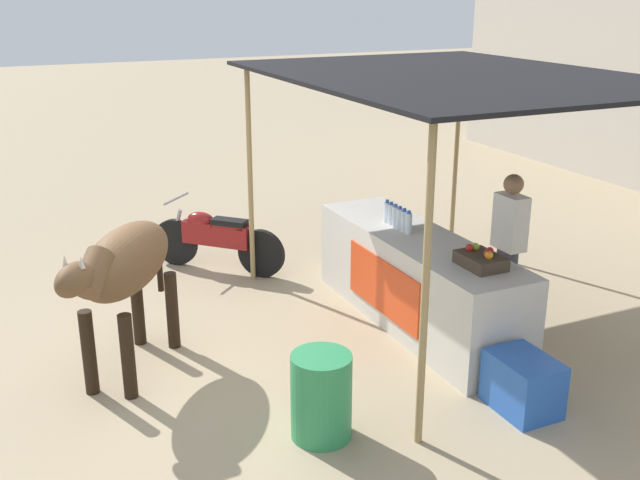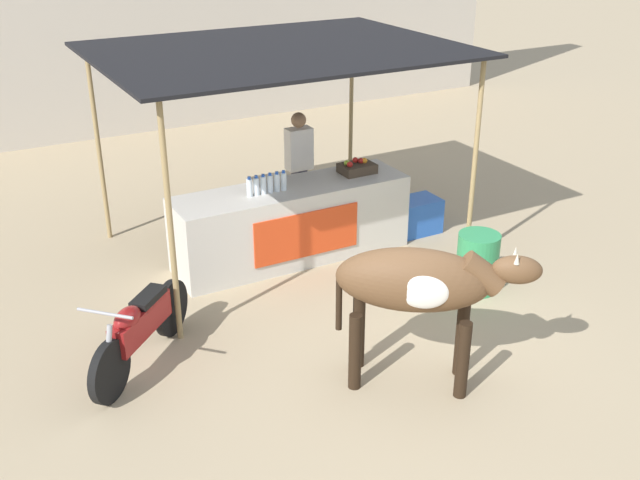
% 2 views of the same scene
% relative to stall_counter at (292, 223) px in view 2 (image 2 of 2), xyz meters
% --- Properties ---
extents(ground_plane, '(60.00, 60.00, 0.00)m').
position_rel_stall_counter_xyz_m(ground_plane, '(0.00, -2.20, -0.48)').
color(ground_plane, tan).
extents(stall_counter, '(3.00, 0.82, 0.96)m').
position_rel_stall_counter_xyz_m(stall_counter, '(0.00, 0.00, 0.00)').
color(stall_counter, beige).
rests_on(stall_counter, ground).
extents(stall_awning, '(4.20, 3.20, 2.59)m').
position_rel_stall_counter_xyz_m(stall_awning, '(0.00, 0.30, 2.01)').
color(stall_awning, black).
rests_on(stall_awning, ground).
extents(water_bottle_row, '(0.52, 0.07, 0.25)m').
position_rel_stall_counter_xyz_m(water_bottle_row, '(-0.35, -0.05, 0.59)').
color(water_bottle_row, silver).
rests_on(water_bottle_row, stall_counter).
extents(fruit_crate, '(0.44, 0.32, 0.18)m').
position_rel_stall_counter_xyz_m(fruit_crate, '(0.97, 0.06, 0.55)').
color(fruit_crate, '#3F3326').
rests_on(fruit_crate, stall_counter).
extents(vendor_behind_counter, '(0.34, 0.22, 1.65)m').
position_rel_stall_counter_xyz_m(vendor_behind_counter, '(0.50, 0.75, 0.37)').
color(vendor_behind_counter, '#383842').
rests_on(vendor_behind_counter, ground).
extents(cooler_box, '(0.60, 0.44, 0.48)m').
position_rel_stall_counter_xyz_m(cooler_box, '(1.85, -0.10, -0.24)').
color(cooler_box, blue).
rests_on(cooler_box, ground).
extents(water_barrel, '(0.48, 0.48, 0.71)m').
position_rel_stall_counter_xyz_m(water_barrel, '(1.49, -1.79, -0.13)').
color(water_barrel, '#2D8C51').
rests_on(water_barrel, ground).
extents(cow, '(1.68, 1.38, 1.44)m').
position_rel_stall_counter_xyz_m(cow, '(-0.19, -2.95, 0.55)').
color(cow, brown).
rests_on(cow, ground).
extents(motorcycle_parked, '(1.34, 1.32, 0.90)m').
position_rel_stall_counter_xyz_m(motorcycle_parked, '(-2.37, -1.45, -0.05)').
color(motorcycle_parked, black).
rests_on(motorcycle_parked, ground).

